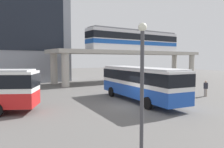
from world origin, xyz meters
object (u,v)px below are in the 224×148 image
(bicycle_green, at_px, (157,81))
(bicycle_orange, at_px, (169,79))
(pedestrian_near_building, at_px, (125,82))
(bicycle_silver, at_px, (134,81))
(train, at_px, (135,41))
(bus_main, at_px, (140,80))
(pedestrian_at_kerb, at_px, (206,89))
(bicycle_blue, at_px, (172,80))
(bicycle_brown, at_px, (159,80))
(bicycle_black, at_px, (143,82))

(bicycle_green, distance_m, bicycle_orange, 4.35)
(pedestrian_near_building, bearing_deg, bicycle_silver, 36.88)
(train, xyz_separation_m, bicycle_green, (-0.73, -6.33, -7.01))
(bicycle_green, bearing_deg, bus_main, -141.96)
(bicycle_green, height_order, pedestrian_at_kerb, pedestrian_at_kerb)
(pedestrian_at_kerb, bearing_deg, bicycle_blue, 55.08)
(bicycle_brown, xyz_separation_m, bicycle_black, (-4.30, -0.47, 0.00))
(bicycle_blue, bearing_deg, pedestrian_near_building, -175.12)
(bicycle_brown, height_order, pedestrian_near_building, pedestrian_near_building)
(bicycle_orange, bearing_deg, bicycle_black, -176.25)
(bicycle_green, xyz_separation_m, pedestrian_at_kerb, (-4.61, -11.50, 0.43))
(bicycle_blue, bearing_deg, bicycle_orange, 58.90)
(pedestrian_near_building, bearing_deg, bicycle_blue, 4.88)
(bicycle_silver, height_order, bicycle_orange, same)
(bicycle_green, bearing_deg, bicycle_orange, 16.71)
(bus_main, relative_size, bicycle_black, 6.37)
(bicycle_black, xyz_separation_m, bicycle_silver, (-0.19, 1.78, 0.00))
(train, height_order, bicycle_silver, train)
(train, xyz_separation_m, bicycle_orange, (3.43, -5.08, -7.01))
(bicycle_brown, distance_m, bicycle_silver, 4.67)
(bus_main, relative_size, bicycle_green, 6.31)
(bicycle_brown, bearing_deg, bicycle_black, -173.74)
(bicycle_black, bearing_deg, train, 60.15)
(bicycle_blue, distance_m, bicycle_brown, 2.03)
(train, relative_size, bicycle_orange, 11.18)
(bicycle_blue, height_order, bicycle_orange, same)
(bicycle_green, relative_size, pedestrian_near_building, 1.06)
(pedestrian_at_kerb, bearing_deg, train, 73.32)
(train, relative_size, bicycle_black, 11.01)
(bicycle_brown, bearing_deg, pedestrian_at_kerb, -116.86)
(bicycle_black, bearing_deg, bicycle_silver, 96.13)
(bicycle_black, height_order, bicycle_silver, same)
(train, bearing_deg, bicycle_brown, -77.32)
(train, xyz_separation_m, bus_main, (-13.00, -15.92, -5.38))
(bus_main, bearing_deg, bicycle_silver, 51.63)
(bicycle_blue, xyz_separation_m, bicycle_green, (-3.35, 0.11, 0.00))
(bicycle_black, distance_m, pedestrian_at_kerb, 12.51)
(bicycle_orange, height_order, pedestrian_at_kerb, pedestrian_at_kerb)
(bus_main, bearing_deg, bicycle_green, 38.04)
(bicycle_green, bearing_deg, bicycle_blue, -1.82)
(bicycle_black, distance_m, bicycle_green, 2.56)
(pedestrian_at_kerb, bearing_deg, bus_main, 166.09)
(bus_main, distance_m, pedestrian_at_kerb, 7.98)
(bicycle_orange, relative_size, pedestrian_near_building, 1.03)
(bus_main, relative_size, pedestrian_near_building, 6.69)
(bicycle_silver, bearing_deg, pedestrian_near_building, -143.12)
(pedestrian_at_kerb, bearing_deg, bicycle_brown, 63.14)
(bicycle_black, xyz_separation_m, pedestrian_near_building, (-5.02, -1.85, 0.43))
(bicycle_brown, bearing_deg, bicycle_green, -145.41)
(bus_main, xyz_separation_m, bicycle_green, (12.27, 9.60, -1.63))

